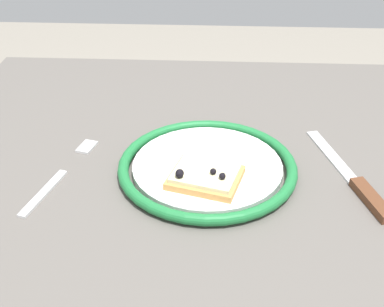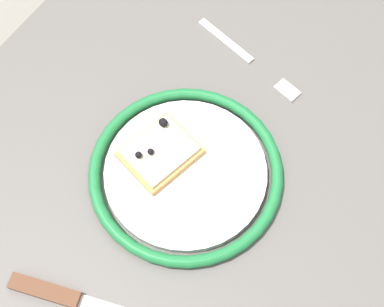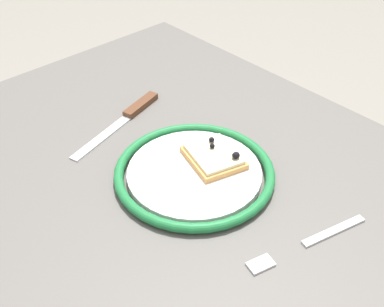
# 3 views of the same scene
# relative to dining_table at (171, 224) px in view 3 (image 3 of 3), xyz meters

# --- Properties ---
(dining_table) EXTENTS (0.97, 0.80, 0.76)m
(dining_table) POSITION_rel_dining_table_xyz_m (0.00, 0.00, 0.00)
(dining_table) COLOR #5B5651
(dining_table) RESTS_ON ground_plane
(plate) EXTENTS (0.26, 0.26, 0.02)m
(plate) POSITION_rel_dining_table_xyz_m (-0.02, -0.04, 0.11)
(plate) COLOR white
(plate) RESTS_ON dining_table
(pizza_slice_near) EXTENTS (0.11, 0.10, 0.03)m
(pizza_slice_near) POSITION_rel_dining_table_xyz_m (-0.02, -0.08, 0.12)
(pizza_slice_near) COLOR #D08E4C
(pizza_slice_near) RESTS_ON plate
(knife) EXTENTS (0.08, 0.24, 0.01)m
(knife) POSITION_rel_dining_table_xyz_m (0.19, -0.07, 0.11)
(knife) COLOR silver
(knife) RESTS_ON dining_table
(fork) EXTENTS (0.07, 0.20, 0.00)m
(fork) POSITION_rel_dining_table_xyz_m (-0.24, -0.06, 0.10)
(fork) COLOR silver
(fork) RESTS_ON dining_table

